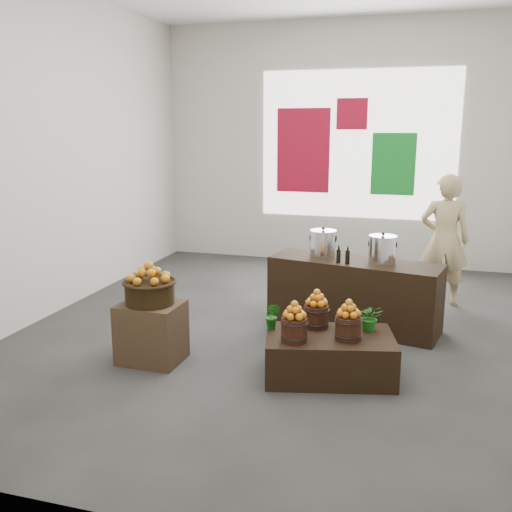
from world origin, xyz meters
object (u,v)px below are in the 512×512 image
(display_table, at_px, (329,356))
(shopper, at_px, (444,240))
(counter, at_px, (354,294))
(stock_pot_center, at_px, (382,251))
(crate, at_px, (152,332))
(stock_pot_left, at_px, (323,244))
(wicker_basket, at_px, (150,293))

(display_table, height_order, shopper, shopper)
(counter, xyz_separation_m, stock_pot_center, (0.30, -0.06, 0.55))
(crate, relative_size, stock_pot_left, 2.00)
(display_table, bearing_deg, wicker_basket, 171.18)
(counter, bearing_deg, stock_pot_left, -180.00)
(stock_pot_center, xyz_separation_m, shopper, (0.70, 1.27, -0.09))
(stock_pot_left, bearing_deg, wicker_basket, -130.68)
(counter, bearing_deg, shopper, 61.96)
(crate, distance_m, wicker_basket, 0.41)
(wicker_basket, bearing_deg, crate, 0.00)
(crate, distance_m, stock_pot_left, 2.28)
(stock_pot_left, xyz_separation_m, stock_pot_center, (0.70, -0.15, 0.00))
(stock_pot_left, bearing_deg, crate, -130.68)
(stock_pot_center, bearing_deg, stock_pot_left, 168.21)
(counter, xyz_separation_m, stock_pot_left, (-0.39, 0.08, 0.55))
(counter, bearing_deg, display_table, -80.17)
(counter, relative_size, stock_pot_left, 6.47)
(wicker_basket, bearing_deg, display_table, 4.34)
(display_table, relative_size, counter, 0.61)
(display_table, height_order, counter, counter)
(wicker_basket, height_order, stock_pot_center, stock_pot_center)
(crate, distance_m, display_table, 1.77)
(wicker_basket, xyz_separation_m, stock_pot_left, (1.42, 1.66, 0.24))
(counter, xyz_separation_m, shopper, (1.01, 1.21, 0.46))
(stock_pot_center, bearing_deg, counter, 168.21)
(display_table, height_order, stock_pot_left, stock_pot_left)
(stock_pot_left, distance_m, shopper, 1.80)
(counter, bearing_deg, crate, -127.26)
(crate, height_order, display_table, crate)
(stock_pot_center, distance_m, shopper, 1.46)
(wicker_basket, bearing_deg, counter, 40.95)
(crate, relative_size, stock_pot_center, 2.00)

